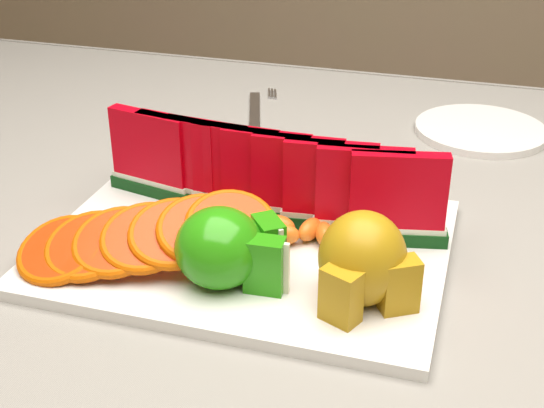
{
  "coord_description": "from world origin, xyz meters",
  "views": [
    {
      "loc": [
        0.16,
        -0.72,
        1.16
      ],
      "look_at": [
        -0.03,
        -0.08,
        0.81
      ],
      "focal_mm": 50.0,
      "sensor_mm": 36.0,
      "label": 1
    }
  ],
  "objects": [
    {
      "name": "orange_fan_front",
      "position": [
        -0.13,
        -0.16,
        0.8
      ],
      "size": [
        0.27,
        0.16,
        0.07
      ],
      "color": "#C94314",
      "rests_on": "platter"
    },
    {
      "name": "platter",
      "position": [
        -0.05,
        -0.1,
        0.76
      ],
      "size": [
        0.4,
        0.3,
        0.01
      ],
      "color": "silver",
      "rests_on": "tablecloth"
    },
    {
      "name": "tablecloth",
      "position": [
        0.0,
        0.0,
        0.72
      ],
      "size": [
        1.53,
        1.03,
        0.2
      ],
      "color": "gray",
      "rests_on": "table"
    },
    {
      "name": "pear_cluster",
      "position": [
        0.08,
        -0.16,
        0.81
      ],
      "size": [
        0.1,
        0.1,
        0.09
      ],
      "color": "#966613",
      "rests_on": "platter"
    },
    {
      "name": "apple_cluster",
      "position": [
        -0.05,
        -0.17,
        0.8
      ],
      "size": [
        0.12,
        0.11,
        0.08
      ],
      "color": "#147E14",
      "rests_on": "platter"
    },
    {
      "name": "tangerine_segments",
      "position": [
        -0.04,
        -0.08,
        0.78
      ],
      "size": [
        0.24,
        0.06,
        0.02
      ],
      "color": "orange",
      "rests_on": "platter"
    },
    {
      "name": "table",
      "position": [
        0.0,
        0.0,
        0.65
      ],
      "size": [
        1.4,
        0.9,
        0.75
      ],
      "color": "#4A2517",
      "rests_on": "ground"
    },
    {
      "name": "orange_fan_back",
      "position": [
        -0.09,
        0.04,
        0.79
      ],
      "size": [
        0.24,
        0.1,
        0.04
      ],
      "color": "#C94314",
      "rests_on": "platter"
    },
    {
      "name": "fork",
      "position": [
        -0.16,
        0.28,
        0.76
      ],
      "size": [
        0.07,
        0.19,
        0.0
      ],
      "color": "silver",
      "rests_on": "tablecloth"
    },
    {
      "name": "watermelon_row",
      "position": [
        -0.05,
        -0.04,
        0.82
      ],
      "size": [
        0.39,
        0.07,
        0.1
      ],
      "color": "#0D340B",
      "rests_on": "platter"
    },
    {
      "name": "side_plate",
      "position": [
        0.16,
        0.29,
        0.76
      ],
      "size": [
        0.22,
        0.22,
        0.01
      ],
      "color": "silver",
      "rests_on": "tablecloth"
    }
  ]
}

